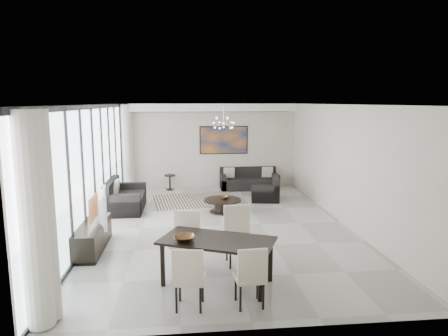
{
  "coord_description": "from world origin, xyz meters",
  "views": [
    {
      "loc": [
        -0.87,
        -9.27,
        2.96
      ],
      "look_at": [
        0.16,
        0.98,
        1.25
      ],
      "focal_mm": 32.0,
      "sensor_mm": 36.0,
      "label": 1
    }
  ],
  "objects": [
    {
      "name": "sofa_main",
      "position": [
        1.33,
        4.06,
        0.24
      ],
      "size": [
        1.97,
        0.81,
        0.72
      ],
      "color": "black",
      "rests_on": "floor"
    },
    {
      "name": "window_wall",
      "position": [
        -2.86,
        0.0,
        1.47
      ],
      "size": [
        0.37,
        8.95,
        2.9
      ],
      "color": "white",
      "rests_on": "floor"
    },
    {
      "name": "dining_chair_se",
      "position": [
        0.05,
        -3.94,
        0.53
      ],
      "size": [
        0.46,
        0.46,
        0.93
      ],
      "color": "beige",
      "rests_on": "floor"
    },
    {
      "name": "bowl_dining",
      "position": [
        -0.9,
        -3.11,
        0.8
      ],
      "size": [
        0.35,
        0.35,
        0.08
      ],
      "primitive_type": "imported",
      "rotation": [
        0.0,
        0.0,
        -0.02
      ],
      "color": "brown",
      "rests_on": "dining_table"
    },
    {
      "name": "tv_console",
      "position": [
        -2.76,
        -1.32,
        0.27
      ],
      "size": [
        0.48,
        1.71,
        0.53
      ],
      "primitive_type": "cube",
      "color": "black",
      "rests_on": "floor"
    },
    {
      "name": "dining_table",
      "position": [
        -0.37,
        -3.1,
        0.67
      ],
      "size": [
        2.03,
        1.57,
        0.76
      ],
      "color": "black",
      "rests_on": "floor"
    },
    {
      "name": "dining_chair_nw",
      "position": [
        -0.86,
        -2.37,
        0.59
      ],
      "size": [
        0.56,
        0.56,
        1.03
      ],
      "color": "beige",
      "rests_on": "floor"
    },
    {
      "name": "room_shell",
      "position": [
        0.46,
        0.0,
        1.45
      ],
      "size": [
        6.0,
        9.0,
        2.9
      ],
      "color": "#A8A39B",
      "rests_on": "ground"
    },
    {
      "name": "armchair",
      "position": [
        1.59,
        2.37,
        0.25
      ],
      "size": [
        0.93,
        0.97,
        0.73
      ],
      "color": "black",
      "rests_on": "floor"
    },
    {
      "name": "loveseat",
      "position": [
        -2.55,
        1.68,
        0.29
      ],
      "size": [
        0.96,
        1.7,
        0.85
      ],
      "color": "black",
      "rests_on": "floor"
    },
    {
      "name": "chandelier",
      "position": [
        0.3,
        2.5,
        2.35
      ],
      "size": [
        0.66,
        0.66,
        0.71
      ],
      "color": "silver",
      "rests_on": "room_shell"
    },
    {
      "name": "dining_chair_ne",
      "position": [
        0.09,
        -2.24,
        0.62
      ],
      "size": [
        0.52,
        0.52,
        1.07
      ],
      "color": "beige",
      "rests_on": "floor"
    },
    {
      "name": "side_table",
      "position": [
        -1.38,
        4.15,
        0.35
      ],
      "size": [
        0.38,
        0.38,
        0.52
      ],
      "color": "black",
      "rests_on": "floor"
    },
    {
      "name": "rug",
      "position": [
        -0.53,
        2.6,
        0.01
      ],
      "size": [
        2.78,
        2.29,
        0.01
      ],
      "primitive_type": "cube",
      "rotation": [
        0.0,
        0.0,
        0.14
      ],
      "color": "black",
      "rests_on": "floor"
    },
    {
      "name": "soffit",
      "position": [
        0.0,
        4.3,
        2.77
      ],
      "size": [
        5.98,
        0.4,
        0.26
      ],
      "primitive_type": "cube",
      "color": "white",
      "rests_on": "room_shell"
    },
    {
      "name": "dining_chair_sw",
      "position": [
        -0.84,
        -3.92,
        0.54
      ],
      "size": [
        0.49,
        0.49,
        0.95
      ],
      "color": "beige",
      "rests_on": "floor"
    },
    {
      "name": "bowl_coffee",
      "position": [
        0.2,
        1.24,
        0.39
      ],
      "size": [
        0.26,
        0.26,
        0.08
      ],
      "primitive_type": "imported",
      "rotation": [
        0.0,
        0.0,
        -0.07
      ],
      "color": "brown",
      "rests_on": "coffee_table"
    },
    {
      "name": "coffee_table",
      "position": [
        0.14,
        1.19,
        0.2
      ],
      "size": [
        1.01,
        1.01,
        0.35
      ],
      "color": "black",
      "rests_on": "floor"
    },
    {
      "name": "television",
      "position": [
        -2.6,
        -1.3,
        0.87
      ],
      "size": [
        0.37,
        1.18,
        0.68
      ],
      "primitive_type": "imported",
      "rotation": [
        0.0,
        0.0,
        1.76
      ],
      "color": "gray",
      "rests_on": "tv_console"
    },
    {
      "name": "painting",
      "position": [
        0.5,
        4.47,
        1.65
      ],
      "size": [
        1.68,
        0.04,
        0.98
      ],
      "primitive_type": "cube",
      "color": "#BD671A",
      "rests_on": "room_shell"
    }
  ]
}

